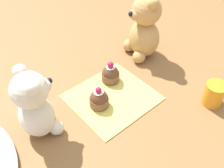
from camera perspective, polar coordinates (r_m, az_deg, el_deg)
name	(u,v)px	position (r m, az deg, el deg)	size (l,w,h in m)	color
ground_plane	(112,98)	(0.78, 0.00, -2.98)	(4.00, 4.00, 0.00)	olive
knitted_placemat	(112,97)	(0.78, 0.00, -2.83)	(0.22, 0.23, 0.01)	#E0D166
teddy_bear_cream	(35,105)	(0.66, -16.43, -4.45)	(0.11, 0.11, 0.20)	silver
teddy_bear_tan	(144,29)	(0.89, 6.98, 11.89)	(0.14, 0.13, 0.22)	tan
cupcake_near_cream_bear	(99,99)	(0.74, -2.83, -3.30)	(0.06, 0.06, 0.07)	brown
cupcake_near_tan_bear	(111,74)	(0.81, -0.33, 2.19)	(0.06, 0.06, 0.07)	brown
juice_glass	(214,94)	(0.80, 21.31, -2.03)	(0.06, 0.06, 0.07)	orange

